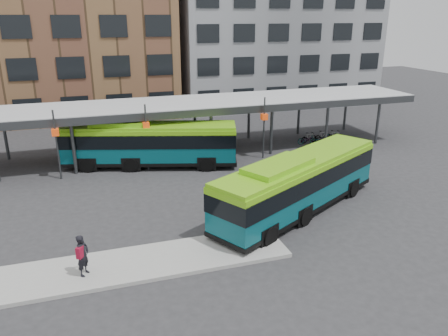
% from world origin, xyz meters
% --- Properties ---
extents(ground, '(120.00, 120.00, 0.00)m').
position_xyz_m(ground, '(0.00, 0.00, 0.00)').
color(ground, '#28282B').
rests_on(ground, ground).
extents(boarding_island, '(14.00, 3.00, 0.18)m').
position_xyz_m(boarding_island, '(-5.50, -3.00, 0.09)').
color(boarding_island, gray).
rests_on(boarding_island, ground).
extents(canopy, '(40.00, 6.53, 4.80)m').
position_xyz_m(canopy, '(-0.06, 12.87, 3.91)').
color(canopy, '#999B9E').
rests_on(canopy, ground).
extents(building_brick, '(26.00, 14.00, 22.00)m').
position_xyz_m(building_brick, '(-10.00, 32.00, 11.00)').
color(building_brick, brown).
rests_on(building_brick, ground).
extents(building_grey, '(24.00, 14.00, 20.00)m').
position_xyz_m(building_grey, '(16.00, 32.00, 10.00)').
color(building_grey, slate).
rests_on(building_grey, ground).
extents(bus_front, '(12.17, 8.35, 3.43)m').
position_xyz_m(bus_front, '(4.03, -0.04, 1.79)').
color(bus_front, '#074750').
rests_on(bus_front, ground).
extents(bus_rear, '(12.77, 6.14, 3.46)m').
position_xyz_m(bus_rear, '(-2.73, 10.50, 1.80)').
color(bus_rear, '#074750').
rests_on(bus_rear, ground).
extents(pedestrian, '(0.73, 0.81, 1.85)m').
position_xyz_m(pedestrian, '(-7.71, -3.30, 1.12)').
color(pedestrian, black).
rests_on(pedestrian, boarding_island).
extents(bike_rack, '(4.56, 1.63, 1.02)m').
position_xyz_m(bike_rack, '(12.53, 12.05, 0.47)').
color(bike_rack, slate).
rests_on(bike_rack, ground).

